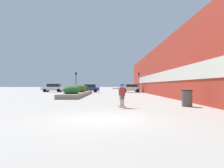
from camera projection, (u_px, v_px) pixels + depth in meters
The scene contains 11 objects.
ground_plane at pixel (103, 119), 7.90m from camera, with size 300.00×300.00×0.00m, color #ADA89E.
building_wall_right at pixel (156, 72), 28.33m from camera, with size 0.67×46.05×6.49m.
planter_box at pixel (78, 92), 25.93m from camera, with size 2.19×14.83×1.44m.
skateboard at pixel (122, 106), 12.04m from camera, with size 0.49×0.75×0.09m.
skateboarder at pixel (122, 92), 12.04m from camera, with size 1.18×0.65×1.37m.
trash_bin at pixel (187, 98), 12.65m from camera, with size 0.67×0.67×1.04m.
car_leftmost at pixel (53, 88), 39.90m from camera, with size 4.34×2.06×1.64m.
car_center_left at pixel (131, 88), 37.79m from camera, with size 3.92×2.07×1.53m.
car_center_right at pixel (90, 88), 38.93m from camera, with size 3.81×1.95×1.52m.
traffic_light_left at pixel (76, 79), 32.50m from camera, with size 0.28×0.30×3.44m.
traffic_light_right at pixel (139, 79), 33.35m from camera, with size 0.28×0.30×3.46m.
Camera 1 is at (0.30, -7.92, 1.34)m, focal length 32.00 mm.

